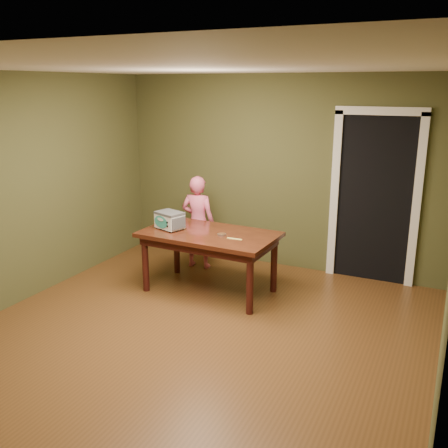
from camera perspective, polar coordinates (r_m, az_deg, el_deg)
name	(u,v)px	position (r m, az deg, el deg)	size (l,w,h in m)	color
floor	(188,342)	(5.07, -4.11, -13.31)	(5.00, 5.00, 0.00)	brown
room_shell	(185,171)	(4.50, -4.53, 6.07)	(4.52, 5.02, 2.61)	#474927
doorway	(378,195)	(6.83, 17.22, 3.14)	(1.10, 0.66, 2.25)	black
dining_table	(209,241)	(5.98, -1.69, -1.90)	(1.63, 0.96, 0.75)	black
toy_oven	(170,220)	(6.11, -6.24, 0.49)	(0.40, 0.32, 0.21)	#4C4F54
baking_pan	(222,234)	(5.84, -0.26, -1.20)	(0.10, 0.10, 0.02)	silver
spatula	(235,239)	(5.70, 1.21, -1.70)	(0.18, 0.03, 0.01)	#FEF36E
child	(198,222)	(6.82, -2.99, 0.22)	(0.47, 0.31, 1.28)	#E75F83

